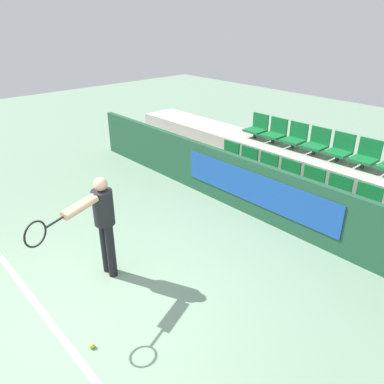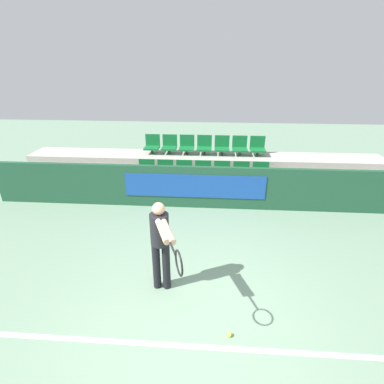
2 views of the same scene
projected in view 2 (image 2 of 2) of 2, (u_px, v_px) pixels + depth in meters
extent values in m
plane|color=gray|center=(191.00, 322.00, 4.42)|extent=(30.00, 30.00, 0.00)
cube|color=white|center=(188.00, 346.00, 4.05)|extent=(6.37, 0.08, 0.01)
cube|color=#1E4C33|center=(202.00, 187.00, 7.61)|extent=(10.83, 0.12, 1.11)
cube|color=#19479E|center=(195.00, 186.00, 7.53)|extent=(3.54, 0.02, 0.61)
cube|color=#ADA89E|center=(202.00, 190.00, 8.26)|extent=(10.43, 0.99, 0.46)
cube|color=#ADA89E|center=(204.00, 170.00, 9.06)|extent=(10.43, 0.99, 0.93)
cylinder|color=#333333|center=(146.00, 177.00, 8.28)|extent=(0.07, 0.07, 0.15)
cube|color=#146B33|center=(146.00, 174.00, 8.24)|extent=(0.44, 0.42, 0.05)
cube|color=#146B33|center=(147.00, 165.00, 8.33)|extent=(0.44, 0.04, 0.34)
cylinder|color=#333333|center=(165.00, 178.00, 8.25)|extent=(0.07, 0.07, 0.15)
cube|color=#146B33|center=(165.00, 174.00, 8.21)|extent=(0.44, 0.42, 0.05)
cube|color=#146B33|center=(165.00, 165.00, 8.30)|extent=(0.44, 0.04, 0.34)
cylinder|color=#333333|center=(184.00, 178.00, 8.21)|extent=(0.07, 0.07, 0.15)
cube|color=#146B33|center=(184.00, 175.00, 8.17)|extent=(0.44, 0.42, 0.05)
cube|color=#146B33|center=(184.00, 166.00, 8.27)|extent=(0.44, 0.04, 0.34)
cylinder|color=#333333|center=(203.00, 179.00, 8.18)|extent=(0.07, 0.07, 0.15)
cube|color=#146B33|center=(203.00, 175.00, 8.14)|extent=(0.44, 0.42, 0.05)
cube|color=#146B33|center=(203.00, 166.00, 8.23)|extent=(0.44, 0.04, 0.34)
cylinder|color=#333333|center=(222.00, 179.00, 8.15)|extent=(0.07, 0.07, 0.15)
cube|color=#146B33|center=(222.00, 176.00, 8.10)|extent=(0.44, 0.42, 0.05)
cube|color=#146B33|center=(222.00, 167.00, 8.20)|extent=(0.44, 0.04, 0.34)
cylinder|color=#333333|center=(241.00, 180.00, 8.11)|extent=(0.07, 0.07, 0.15)
cube|color=#146B33|center=(241.00, 176.00, 8.07)|extent=(0.44, 0.42, 0.05)
cube|color=#146B33|center=(241.00, 167.00, 8.16)|extent=(0.44, 0.04, 0.34)
cylinder|color=#333333|center=(261.00, 180.00, 8.08)|extent=(0.07, 0.07, 0.15)
cube|color=#146B33|center=(261.00, 177.00, 8.04)|extent=(0.44, 0.42, 0.05)
cube|color=#146B33|center=(261.00, 168.00, 8.13)|extent=(0.44, 0.04, 0.34)
cylinder|color=#333333|center=(152.00, 151.00, 8.99)|extent=(0.07, 0.07, 0.15)
cube|color=#146B33|center=(152.00, 148.00, 8.95)|extent=(0.44, 0.42, 0.05)
cube|color=#146B33|center=(153.00, 140.00, 9.04)|extent=(0.44, 0.04, 0.34)
cylinder|color=#333333|center=(169.00, 151.00, 8.96)|extent=(0.07, 0.07, 0.15)
cube|color=#146B33|center=(169.00, 148.00, 8.92)|extent=(0.44, 0.42, 0.05)
cube|color=#146B33|center=(170.00, 140.00, 9.01)|extent=(0.44, 0.04, 0.34)
cylinder|color=#333333|center=(187.00, 152.00, 8.92)|extent=(0.07, 0.07, 0.15)
cube|color=#146B33|center=(187.00, 148.00, 8.88)|extent=(0.44, 0.42, 0.05)
cube|color=#146B33|center=(187.00, 140.00, 8.98)|extent=(0.44, 0.04, 0.34)
cylinder|color=#333333|center=(204.00, 152.00, 8.89)|extent=(0.07, 0.07, 0.15)
cube|color=#146B33|center=(204.00, 149.00, 8.85)|extent=(0.44, 0.42, 0.05)
cube|color=#146B33|center=(205.00, 141.00, 8.94)|extent=(0.44, 0.04, 0.34)
cylinder|color=#333333|center=(222.00, 152.00, 8.85)|extent=(0.07, 0.07, 0.15)
cube|color=#146B33|center=(222.00, 149.00, 8.81)|extent=(0.44, 0.42, 0.05)
cube|color=#146B33|center=(222.00, 141.00, 8.91)|extent=(0.44, 0.04, 0.34)
cylinder|color=#333333|center=(240.00, 153.00, 8.82)|extent=(0.07, 0.07, 0.15)
cube|color=#146B33|center=(240.00, 150.00, 8.78)|extent=(0.44, 0.42, 0.05)
cube|color=#146B33|center=(240.00, 141.00, 8.87)|extent=(0.44, 0.04, 0.34)
cylinder|color=#333333|center=(257.00, 153.00, 8.79)|extent=(0.07, 0.07, 0.15)
cube|color=#146B33|center=(258.00, 150.00, 8.75)|extent=(0.44, 0.42, 0.05)
cube|color=#146B33|center=(257.00, 142.00, 8.84)|extent=(0.44, 0.04, 0.34)
cylinder|color=black|center=(157.00, 266.00, 4.93)|extent=(0.13, 0.13, 0.87)
cylinder|color=black|center=(166.00, 266.00, 4.92)|extent=(0.13, 0.13, 0.87)
cylinder|color=black|center=(160.00, 229.00, 4.64)|extent=(0.30, 0.30, 0.52)
sphere|color=tan|center=(158.00, 209.00, 4.49)|extent=(0.19, 0.19, 0.19)
cylinder|color=tan|center=(162.00, 231.00, 4.17)|extent=(0.29, 0.57, 0.09)
cylinder|color=tan|center=(168.00, 231.00, 4.17)|extent=(0.29, 0.57, 0.09)
cylinder|color=black|center=(173.00, 249.00, 3.79)|extent=(0.14, 0.29, 0.03)
torus|color=black|center=(179.00, 263.00, 3.52)|extent=(0.14, 0.31, 0.32)
sphere|color=#CCDB33|center=(230.00, 335.00, 4.18)|extent=(0.07, 0.07, 0.07)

